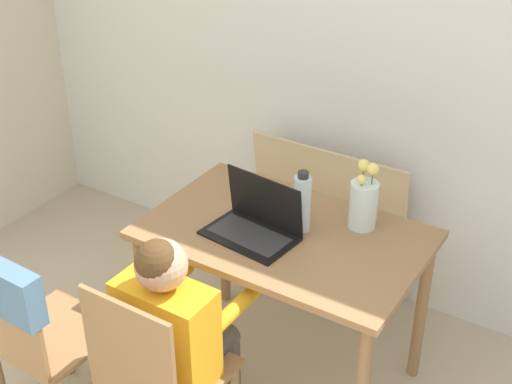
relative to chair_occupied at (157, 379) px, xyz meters
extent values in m
cube|color=silver|center=(0.33, 1.48, 0.80)|extent=(6.40, 0.05, 2.50)
cube|color=olive|center=(0.13, 0.67, 0.28)|extent=(1.11, 0.70, 0.03)
cylinder|color=olive|center=(-0.38, 0.37, -0.09)|extent=(0.05, 0.05, 0.72)
cylinder|color=olive|center=(-0.38, 0.98, -0.09)|extent=(0.05, 0.05, 0.72)
cylinder|color=olive|center=(0.63, 0.98, -0.09)|extent=(0.05, 0.05, 0.72)
cube|color=olive|center=(0.00, 0.07, -0.03)|extent=(0.40, 0.40, 0.02)
cube|color=olive|center=(0.00, -0.12, 0.20)|extent=(0.38, 0.02, 0.44)
cylinder|color=olive|center=(-0.17, 0.24, -0.24)|extent=(0.04, 0.04, 0.41)
cube|color=olive|center=(-0.51, 0.00, -0.03)|extent=(0.41, 0.41, 0.02)
cube|color=olive|center=(-0.52, -0.20, 0.20)|extent=(0.38, 0.03, 0.44)
cylinder|color=olive|center=(-0.33, 0.16, -0.24)|extent=(0.04, 0.04, 0.41)
cylinder|color=olive|center=(-0.67, 0.17, -0.24)|extent=(0.04, 0.04, 0.41)
cylinder|color=olive|center=(-0.69, -0.17, -0.24)|extent=(0.04, 0.04, 0.41)
cube|color=orange|center=(0.00, 0.07, 0.17)|extent=(0.36, 0.18, 0.38)
sphere|color=tan|center=(0.00, 0.07, 0.46)|extent=(0.18, 0.18, 0.18)
sphere|color=#4C3319|center=(0.00, 0.05, 0.48)|extent=(0.15, 0.15, 0.15)
cylinder|color=#4C4742|center=(0.08, 0.21, 0.00)|extent=(0.09, 0.28, 0.09)
cylinder|color=#4C4742|center=(-0.08, 0.21, 0.00)|extent=(0.09, 0.28, 0.09)
cylinder|color=#4C4742|center=(0.08, 0.35, -0.23)|extent=(0.07, 0.07, 0.43)
cylinder|color=#4C4742|center=(-0.08, 0.35, -0.23)|extent=(0.07, 0.07, 0.43)
cylinder|color=orange|center=(0.15, 0.28, 0.19)|extent=(0.06, 0.24, 0.06)
cylinder|color=orange|center=(-0.15, 0.28, 0.19)|extent=(0.06, 0.24, 0.06)
cube|color=black|center=(0.03, 0.57, 0.30)|extent=(0.38, 0.26, 0.01)
cube|color=#2D2D2D|center=(0.03, 0.57, 0.31)|extent=(0.33, 0.19, 0.00)
cube|color=black|center=(0.04, 0.66, 0.42)|extent=(0.36, 0.07, 0.22)
cube|color=silver|center=(0.04, 0.67, 0.42)|extent=(0.32, 0.06, 0.19)
cylinder|color=silver|center=(0.37, 0.87, 0.39)|extent=(0.11, 0.11, 0.20)
cylinder|color=#3D7A38|center=(0.39, 0.88, 0.45)|extent=(0.01, 0.01, 0.22)
sphere|color=#EFDB66|center=(0.39, 0.88, 0.56)|extent=(0.05, 0.05, 0.05)
cylinder|color=#3D7A38|center=(0.35, 0.89, 0.45)|extent=(0.01, 0.01, 0.22)
sphere|color=#EFDB66|center=(0.35, 0.89, 0.56)|extent=(0.05, 0.05, 0.05)
cylinder|color=#3D7A38|center=(0.36, 0.85, 0.43)|extent=(0.01, 0.01, 0.18)
sphere|color=#EFDB66|center=(0.36, 0.85, 0.52)|extent=(0.04, 0.04, 0.04)
cylinder|color=silver|center=(0.17, 0.73, 0.41)|extent=(0.07, 0.07, 0.23)
cylinder|color=#262628|center=(0.17, 0.73, 0.54)|extent=(0.04, 0.04, 0.03)
cube|color=tan|center=(-0.01, 1.36, -0.05)|extent=(0.81, 0.13, 0.80)
camera|label=1|loc=(1.29, -1.39, 1.84)|focal=50.00mm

